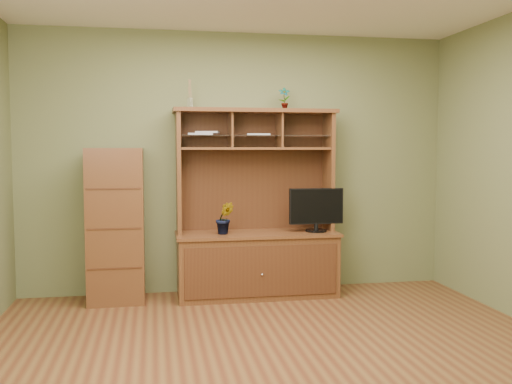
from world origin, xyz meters
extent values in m
cube|color=#572C18|center=(0.00, 0.00, -0.01)|extent=(4.50, 4.00, 0.02)
cube|color=olive|center=(0.00, 2.01, 1.35)|extent=(4.50, 0.02, 2.70)
cube|color=olive|center=(0.00, -2.01, 1.35)|extent=(4.50, 0.02, 2.70)
cube|color=#4F2916|center=(0.15, 1.71, 0.31)|extent=(1.60, 0.55, 0.62)
cube|color=#3D1C10|center=(0.15, 1.42, 0.31)|extent=(1.50, 0.01, 0.50)
sphere|color=silver|center=(0.15, 1.41, 0.28)|extent=(0.02, 0.02, 0.02)
cube|color=#4F2916|center=(0.15, 1.71, 0.64)|extent=(1.64, 0.59, 0.03)
cube|color=#4F2916|center=(-0.63, 1.80, 1.27)|extent=(0.04, 0.35, 1.25)
cube|color=#4F2916|center=(0.93, 1.80, 1.27)|extent=(0.04, 0.35, 1.25)
cube|color=#3D1C10|center=(0.15, 1.97, 1.27)|extent=(1.52, 0.02, 1.25)
cube|color=#4F2916|center=(0.15, 1.80, 1.88)|extent=(1.66, 0.40, 0.04)
cube|color=#4F2916|center=(0.15, 1.80, 1.50)|extent=(1.52, 0.32, 0.02)
cube|color=#4F2916|center=(-0.11, 1.80, 1.69)|extent=(0.02, 0.31, 0.35)
cube|color=#4F2916|center=(0.40, 1.80, 1.69)|extent=(0.02, 0.31, 0.35)
cube|color=silver|center=(0.15, 1.79, 1.63)|extent=(1.50, 0.27, 0.01)
cylinder|color=black|center=(0.75, 1.65, 0.66)|extent=(0.22, 0.22, 0.02)
cylinder|color=black|center=(0.75, 1.65, 0.71)|extent=(0.04, 0.04, 0.07)
cube|color=black|center=(0.75, 1.65, 0.91)|extent=(0.56, 0.05, 0.36)
imported|color=#36591E|center=(-0.19, 1.65, 0.81)|extent=(0.19, 0.16, 0.32)
imported|color=#446F27|center=(0.45, 1.80, 2.01)|extent=(0.13, 0.10, 0.23)
cylinder|color=silver|center=(-0.51, 1.80, 1.95)|extent=(0.06, 0.06, 0.10)
cylinder|color=#A07550|center=(-0.51, 1.80, 2.10)|extent=(0.04, 0.04, 0.19)
cube|color=silver|center=(-0.41, 1.80, 1.64)|extent=(0.26, 0.20, 0.02)
cube|color=silver|center=(-0.34, 1.80, 1.66)|extent=(0.26, 0.22, 0.02)
cube|color=silver|center=(0.18, 1.80, 1.64)|extent=(0.26, 0.21, 0.02)
cube|color=#4F2916|center=(-1.25, 1.74, 0.75)|extent=(0.54, 0.48, 1.50)
cube|color=#3D1C10|center=(-1.25, 1.49, 0.38)|extent=(0.50, 0.01, 0.02)
cube|color=#3D1C10|center=(-1.25, 1.49, 0.75)|extent=(0.50, 0.01, 0.01)
cube|color=#3D1C10|center=(-1.25, 1.49, 1.13)|extent=(0.50, 0.01, 0.02)
camera|label=1|loc=(-0.88, -3.94, 1.50)|focal=40.00mm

